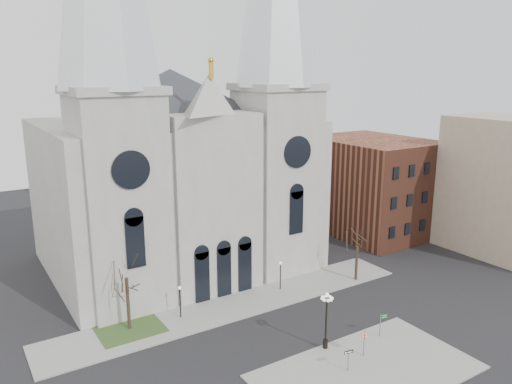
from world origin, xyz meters
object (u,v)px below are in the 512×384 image
street_name_sign (381,323)px  globe_lamp (326,314)px  stop_sign (364,338)px  one_way_sign (348,356)px

street_name_sign → globe_lamp: bearing=-179.9°
stop_sign → street_name_sign: 3.91m
stop_sign → one_way_sign: (-2.64, -0.92, -0.36)m
stop_sign → one_way_sign: 2.82m
stop_sign → one_way_sign: stop_sign is taller
stop_sign → street_name_sign: size_ratio=1.06×
one_way_sign → globe_lamp: bearing=88.9°
one_way_sign → stop_sign: bearing=28.8°
globe_lamp → street_name_sign: bearing=-12.1°
globe_lamp → one_way_sign: size_ratio=2.72×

